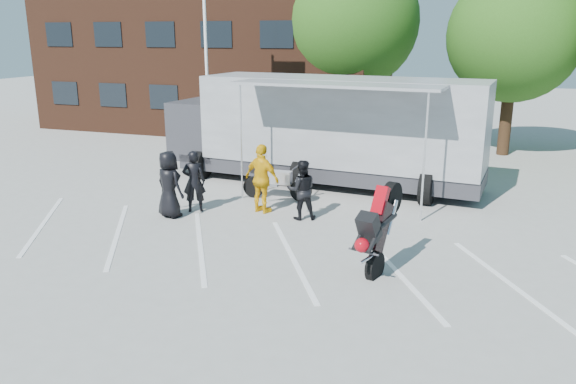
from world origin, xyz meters
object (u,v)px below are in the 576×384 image
Objects in this scene: transporter_truck at (326,184)px; stunt_bike_rider at (387,267)px; parked_motorcycle at (277,199)px; flagpole at (211,33)px; spectator_leather_b at (194,181)px; spectator_hivis at (262,179)px; spectator_leather_a at (169,184)px; tree_mid at (515,36)px; tree_left at (353,22)px; spectator_leather_c at (302,190)px.

transporter_truck is 5.26× the size of stunt_bike_rider.
stunt_bike_rider reaches higher than parked_motorcycle.
flagpole is at bearing 41.95° from parked_motorcycle.
flagpole is 3.69× the size of stunt_bike_rider.
spectator_hivis reaches higher than spectator_leather_b.
transporter_truck is 5.04× the size of parked_motorcycle.
spectator_hivis is (-0.87, -3.76, 1.00)m from transporter_truck.
spectator_leather_a reaches higher than spectator_leather_b.
spectator_leather_a reaches higher than transporter_truck.
tree_mid is at bearing -150.55° from spectator_leather_b.
tree_mid is 14.94m from stunt_bike_rider.
tree_left is 1.13× the size of tree_mid.
stunt_bike_rider is at bearing -73.56° from tree_left.
stunt_bike_rider is 1.20× the size of spectator_leather_b.
parked_motorcycle is 2.82m from spectator_leather_b.
spectator_leather_a is (-6.42, 1.57, 0.95)m from stunt_bike_rider.
stunt_bike_rider is at bearing 113.50° from spectator_leather_c.
tree_left is 13.22m from spectator_leather_c.
spectator_leather_c reaches higher than parked_motorcycle.
spectator_leather_a is at bearing -7.83° from spectator_leather_c.
tree_left reaches higher than tree_mid.
spectator_leather_a is at bearing -73.13° from flagpole.
tree_mid is 10.58m from transporter_truck.
parked_motorcycle is at bearing -106.70° from transporter_truck.
flagpole reaches higher than spectator_leather_c.
spectator_leather_a is 0.94× the size of spectator_hivis.
spectator_leather_a is 0.80m from spectator_leather_b.
transporter_truck is (1.14, -8.29, -5.57)m from tree_left.
flagpole is at bearing 161.72° from transporter_truck.
spectator_leather_c is at bearing -47.27° from flagpole.
tree_left reaches higher than stunt_bike_rider.
transporter_truck is at bearing -23.02° from flagpole.
stunt_bike_rider is at bearing -136.94° from parked_motorcycle.
spectator_hivis reaches higher than stunt_bike_rider.
parked_motorcycle is at bearing 150.13° from stunt_bike_rider.
stunt_bike_rider is (8.63, -8.86, -5.05)m from flagpole.
spectator_leather_c is at bearing 162.42° from spectator_leather_b.
flagpole is 4.76× the size of spectator_leather_c.
spectator_hivis is (-4.11, 2.81, 1.00)m from stunt_bike_rider.
spectator_leather_b is 1.07× the size of spectator_leather_c.
spectator_leather_b is (-6.01, 2.25, 0.90)m from stunt_bike_rider.
spectator_leather_b is at bearing -117.94° from transporter_truck.
tree_left is 16.46m from stunt_bike_rider.
parked_motorcycle is 1.04× the size of stunt_bike_rider.
flagpole is at bearing -35.19° from spectator_hivis.
tree_left is 4.31× the size of spectator_hivis.
spectator_leather_c is 1.29m from spectator_hivis.
transporter_truck is (5.39, -2.29, -5.05)m from flagpole.
tree_mid is at bearing 94.61° from stunt_bike_rider.
spectator_leather_c is (-2.85, 2.61, 0.84)m from stunt_bike_rider.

